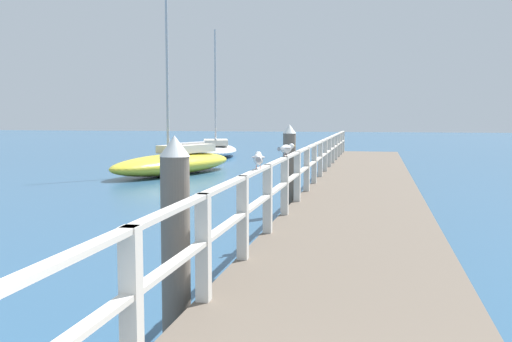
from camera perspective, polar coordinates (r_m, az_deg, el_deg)
The scene contains 8 objects.
pier_deck at distance 14.56m, azimuth 10.25°, elevation -2.33°, with size 2.52×26.84×0.54m, color brown.
pier_railing at distance 14.55m, azimuth 5.65°, elevation 1.19°, with size 0.12×25.36×0.97m.
dock_piling_near at distance 5.76m, azimuth -7.77°, elevation -6.55°, with size 0.29×0.29×2.01m.
dock_piling_far at distance 13.00m, azimuth 3.23°, elevation 0.13°, with size 0.29×0.29×2.01m.
seagull_foreground at distance 7.63m, azimuth 0.22°, elevation 1.22°, with size 0.22×0.47×0.21m.
seagull_background at distance 9.95m, azimuth 2.93°, elevation 2.18°, with size 0.25×0.45×0.21m.
boat_0 at distance 32.50m, azimuth -3.91°, elevation 2.13°, with size 3.89×6.65×6.90m.
boat_3 at distance 22.46m, azimuth -7.85°, elevation 0.85°, with size 4.04×6.77×7.20m.
Camera 1 is at (0.32, -1.01, 2.20)m, focal length 41.38 mm.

